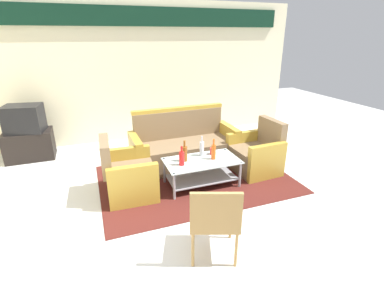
% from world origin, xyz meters
% --- Properties ---
extents(ground_plane, '(14.00, 14.00, 0.00)m').
position_xyz_m(ground_plane, '(0.00, 0.00, 0.00)').
color(ground_plane, white).
extents(wall_back, '(6.52, 0.19, 2.80)m').
position_xyz_m(wall_back, '(0.00, 3.05, 1.48)').
color(wall_back, beige).
rests_on(wall_back, ground).
extents(rug, '(2.92, 2.00, 0.01)m').
position_xyz_m(rug, '(0.15, 0.73, 0.01)').
color(rug, '#511E19').
rests_on(rug, ground).
extents(couch, '(1.81, 0.77, 0.96)m').
position_xyz_m(couch, '(0.16, 1.34, 0.32)').
color(couch, '#7F6647').
rests_on(couch, rug).
extents(armchair_left, '(0.73, 0.79, 0.85)m').
position_xyz_m(armchair_left, '(-0.90, 0.65, 0.29)').
color(armchair_left, '#7F6647').
rests_on(armchair_left, rug).
extents(armchair_right, '(0.74, 0.80, 0.85)m').
position_xyz_m(armchair_right, '(1.20, 0.68, 0.29)').
color(armchair_right, '#7F6647').
rests_on(armchair_right, rug).
extents(coffee_table, '(1.10, 0.60, 0.40)m').
position_xyz_m(coffee_table, '(0.17, 0.54, 0.27)').
color(coffee_table, silver).
rests_on(coffee_table, rug).
extents(bottle_brown, '(0.08, 0.08, 0.32)m').
position_xyz_m(bottle_brown, '(-0.08, 0.61, 0.53)').
color(bottle_brown, brown).
rests_on(bottle_brown, coffee_table).
extents(bottle_clear, '(0.07, 0.07, 0.31)m').
position_xyz_m(bottle_clear, '(0.24, 0.71, 0.53)').
color(bottle_clear, silver).
rests_on(bottle_clear, coffee_table).
extents(bottle_red, '(0.08, 0.08, 0.28)m').
position_xyz_m(bottle_red, '(-0.16, 0.49, 0.52)').
color(bottle_red, red).
rests_on(bottle_red, coffee_table).
extents(bottle_orange, '(0.07, 0.07, 0.32)m').
position_xyz_m(bottle_orange, '(0.35, 0.53, 0.53)').
color(bottle_orange, '#D85919').
rests_on(bottle_orange, coffee_table).
extents(cup, '(0.08, 0.08, 0.10)m').
position_xyz_m(cup, '(0.41, 0.69, 0.46)').
color(cup, red).
rests_on(cup, coffee_table).
extents(tv_stand, '(0.80, 0.50, 0.52)m').
position_xyz_m(tv_stand, '(-2.40, 2.55, 0.26)').
color(tv_stand, black).
rests_on(tv_stand, ground).
extents(television, '(0.67, 0.53, 0.48)m').
position_xyz_m(television, '(-2.40, 2.55, 0.76)').
color(television, black).
rests_on(television, tv_stand).
extents(wicker_chair, '(0.62, 0.62, 0.84)m').
position_xyz_m(wicker_chair, '(-0.29, -0.90, 0.49)').
color(wicker_chair, '#AD844C').
rests_on(wicker_chair, ground).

